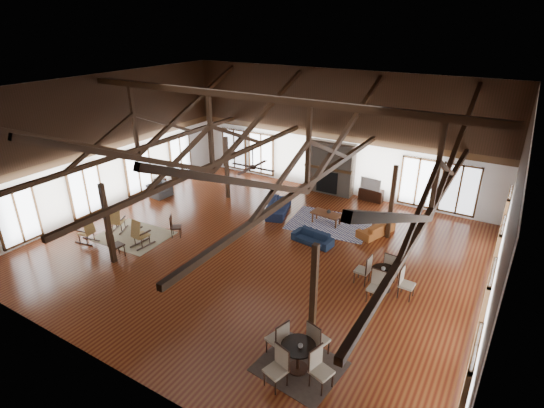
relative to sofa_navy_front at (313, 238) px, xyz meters
The scene contains 31 objects.
floor 2.19m from the sofa_navy_front, 137.44° to the right, with size 16.00×16.00×0.00m, color brown.
ceiling 6.16m from the sofa_navy_front, 137.44° to the right, with size 16.00×14.00×0.02m, color black.
wall_back 6.38m from the sofa_navy_front, 106.21° to the left, with size 16.00×0.02×6.00m, color white.
wall_front 9.06m from the sofa_navy_front, 100.73° to the right, with size 16.00×0.02×6.00m, color white.
wall_left 10.10m from the sofa_navy_front, behind, with size 0.02×14.00×6.00m, color white.
wall_right 7.12m from the sofa_navy_front, 12.99° to the right, with size 0.02×14.00×6.00m, color white.
roof_truss 4.37m from the sofa_navy_front, 137.44° to the right, with size 15.60×14.07×3.14m.
post_grid 2.53m from the sofa_navy_front, 137.44° to the right, with size 8.16×7.16×3.05m.
fireplace 5.54m from the sofa_navy_front, 107.19° to the left, with size 2.50×0.69×2.60m.
ceiling_fan 4.42m from the sofa_navy_front, 114.09° to the right, with size 1.60×1.60×0.75m.
sofa_navy_front is the anchor object (origin of this frame).
sofa_navy_left 3.07m from the sofa_navy_front, 145.95° to the left, with size 0.80×2.04×0.60m, color #151D39.
sofa_orange 2.76m from the sofa_navy_front, 46.75° to the left, with size 0.68×1.75×0.51m, color brown.
coffee_table 1.88m from the sofa_navy_front, 97.85° to the left, with size 1.35×0.78×0.49m.
vase 1.95m from the sofa_navy_front, 95.24° to the left, with size 0.18×0.18×0.19m, color #B2B2B2.
armchair 8.62m from the sofa_navy_front, behind, with size 0.88×1.01×0.65m, color #343537.
side_table_lamp 9.27m from the sofa_navy_front, behind, with size 0.45×0.45×1.14m.
rocking_chair_a 8.07m from the sofa_navy_front, 156.22° to the right, with size 0.72×0.91×1.04m.
rocking_chair_b 6.73m from the sofa_navy_front, 146.98° to the right, with size 0.55×0.92×1.13m.
rocking_chair_c 8.84m from the sofa_navy_front, 149.41° to the right, with size 0.91×0.58×1.09m.
side_chair_a 5.60m from the sofa_navy_front, 154.80° to the right, with size 0.55×0.55×0.93m.
side_chair_b 7.49m from the sofa_navy_front, 140.43° to the right, with size 0.49×0.49×1.07m.
cafe_table_near 6.60m from the sofa_navy_front, 67.26° to the right, with size 2.09×2.09×1.07m.
cafe_table_far 3.72m from the sofa_navy_front, 25.73° to the right, with size 1.99×1.99×1.03m.
cup_near 6.69m from the sofa_navy_front, 66.80° to the right, with size 0.12×0.12×0.10m, color #B2B2B2.
cup_far 3.72m from the sofa_navy_front, 26.56° to the right, with size 0.13×0.13×0.11m, color #B2B2B2.
tv_console 5.30m from the sofa_navy_front, 83.92° to the left, with size 1.15×0.43×0.58m, color black.
television 5.34m from the sofa_navy_front, 84.25° to the left, with size 1.01×0.13×0.58m, color #B2B2B2.
rug_tan 7.27m from the sofa_navy_front, 153.59° to the right, with size 2.79×2.20×0.01m, color tan.
rug_navy 1.94m from the sofa_navy_front, 93.25° to the left, with size 3.37×2.53×0.01m, color #1D1C4F.
rug_dark 6.52m from the sofa_navy_front, 66.85° to the right, with size 2.02×1.83×0.01m, color black.
Camera 1 is at (7.78, -11.92, 8.23)m, focal length 28.00 mm.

